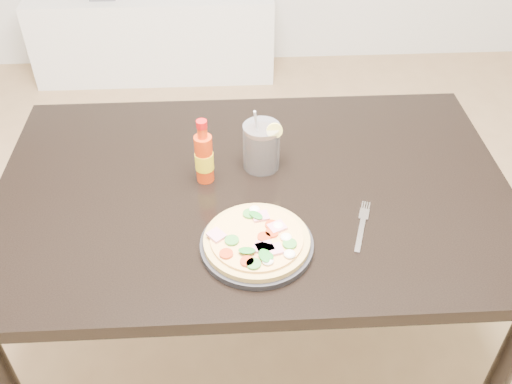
{
  "coord_description": "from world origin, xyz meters",
  "views": [
    {
      "loc": [
        -0.37,
        -1.13,
        1.75
      ],
      "look_at": [
        -0.31,
        -0.06,
        0.83
      ],
      "focal_mm": 40.0,
      "sensor_mm": 36.0,
      "label": 1
    }
  ],
  "objects_px": {
    "cola_cup": "(261,147)",
    "fork": "(362,225)",
    "plate": "(257,245)",
    "media_console": "(154,36)",
    "dining_table": "(254,208)",
    "pizza": "(257,240)",
    "hot_sauce_bottle": "(204,157)"
  },
  "relations": [
    {
      "from": "dining_table",
      "to": "media_console",
      "type": "xyz_separation_m",
      "value": [
        -0.49,
        2.01,
        -0.42
      ]
    },
    {
      "from": "plate",
      "to": "cola_cup",
      "type": "distance_m",
      "value": 0.33
    },
    {
      "from": "pizza",
      "to": "hot_sauce_bottle",
      "type": "height_order",
      "value": "hot_sauce_bottle"
    },
    {
      "from": "plate",
      "to": "pizza",
      "type": "bearing_deg",
      "value": -44.44
    },
    {
      "from": "pizza",
      "to": "cola_cup",
      "type": "relative_size",
      "value": 1.32
    },
    {
      "from": "pizza",
      "to": "fork",
      "type": "xyz_separation_m",
      "value": [
        0.27,
        0.06,
        -0.02
      ]
    },
    {
      "from": "hot_sauce_bottle",
      "to": "pizza",
      "type": "bearing_deg",
      "value": -64.47
    },
    {
      "from": "cola_cup",
      "to": "pizza",
      "type": "bearing_deg",
      "value": -95.14
    },
    {
      "from": "dining_table",
      "to": "hot_sauce_bottle",
      "type": "distance_m",
      "value": 0.21
    },
    {
      "from": "hot_sauce_bottle",
      "to": "fork",
      "type": "distance_m",
      "value": 0.45
    },
    {
      "from": "cola_cup",
      "to": "fork",
      "type": "bearing_deg",
      "value": -47.33
    },
    {
      "from": "hot_sauce_bottle",
      "to": "cola_cup",
      "type": "bearing_deg",
      "value": 18.63
    },
    {
      "from": "dining_table",
      "to": "media_console",
      "type": "height_order",
      "value": "dining_table"
    },
    {
      "from": "dining_table",
      "to": "cola_cup",
      "type": "height_order",
      "value": "cola_cup"
    },
    {
      "from": "dining_table",
      "to": "cola_cup",
      "type": "relative_size",
      "value": 7.26
    },
    {
      "from": "plate",
      "to": "media_console",
      "type": "bearing_deg",
      "value": 102.27
    },
    {
      "from": "media_console",
      "to": "plate",
      "type": "bearing_deg",
      "value": -77.73
    },
    {
      "from": "media_console",
      "to": "dining_table",
      "type": "bearing_deg",
      "value": -76.25
    },
    {
      "from": "media_console",
      "to": "fork",
      "type": "bearing_deg",
      "value": -70.85
    },
    {
      "from": "plate",
      "to": "media_console",
      "type": "height_order",
      "value": "plate"
    },
    {
      "from": "plate",
      "to": "media_console",
      "type": "relative_size",
      "value": 0.2
    },
    {
      "from": "plate",
      "to": "hot_sauce_bottle",
      "type": "height_order",
      "value": "hot_sauce_bottle"
    },
    {
      "from": "plate",
      "to": "pizza",
      "type": "relative_size",
      "value": 1.07
    },
    {
      "from": "cola_cup",
      "to": "fork",
      "type": "distance_m",
      "value": 0.36
    },
    {
      "from": "plate",
      "to": "dining_table",
      "type": "bearing_deg",
      "value": 88.96
    },
    {
      "from": "cola_cup",
      "to": "media_console",
      "type": "relative_size",
      "value": 0.14
    },
    {
      "from": "plate",
      "to": "fork",
      "type": "relative_size",
      "value": 1.49
    },
    {
      "from": "dining_table",
      "to": "plate",
      "type": "height_order",
      "value": "plate"
    },
    {
      "from": "hot_sauce_bottle",
      "to": "fork",
      "type": "bearing_deg",
      "value": -27.45
    },
    {
      "from": "pizza",
      "to": "plate",
      "type": "bearing_deg",
      "value": 135.56
    },
    {
      "from": "hot_sauce_bottle",
      "to": "dining_table",
      "type": "bearing_deg",
      "value": -15.17
    },
    {
      "from": "pizza",
      "to": "media_console",
      "type": "height_order",
      "value": "pizza"
    }
  ]
}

